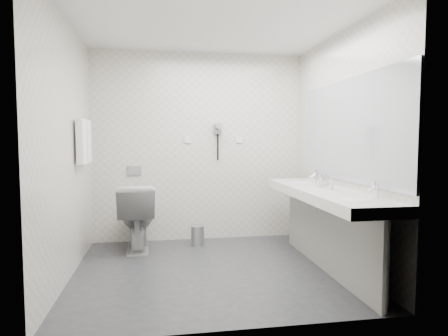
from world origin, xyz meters
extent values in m
plane|color=#2C2D31|center=(0.00, 0.00, 0.00)|extent=(2.80, 2.80, 0.00)
plane|color=silver|center=(0.00, 0.00, 2.50)|extent=(2.80, 2.80, 0.00)
plane|color=silver|center=(0.00, 1.30, 1.25)|extent=(2.80, 0.00, 2.80)
plane|color=silver|center=(0.00, -1.30, 1.25)|extent=(2.80, 0.00, 2.80)
plane|color=silver|center=(-1.40, 0.00, 1.25)|extent=(0.00, 2.60, 2.60)
plane|color=silver|center=(1.40, 0.00, 1.25)|extent=(0.00, 2.60, 2.60)
cube|color=silver|center=(1.12, -0.20, 0.80)|extent=(0.55, 2.20, 0.10)
cube|color=gray|center=(1.15, -0.20, 0.38)|extent=(0.03, 2.15, 0.75)
cylinder|color=silver|center=(1.18, -1.24, 0.38)|extent=(0.06, 0.06, 0.75)
cylinder|color=silver|center=(1.18, 0.84, 0.38)|extent=(0.06, 0.06, 0.75)
cube|color=#B2BCC6|center=(1.39, -0.20, 1.45)|extent=(0.02, 2.20, 1.05)
ellipsoid|color=white|center=(1.12, -0.85, 0.83)|extent=(0.40, 0.31, 0.05)
ellipsoid|color=white|center=(1.12, 0.45, 0.83)|extent=(0.40, 0.31, 0.05)
cylinder|color=silver|center=(1.32, -0.85, 0.92)|extent=(0.04, 0.04, 0.15)
cylinder|color=silver|center=(1.32, 0.45, 0.92)|extent=(0.04, 0.04, 0.15)
imported|color=silver|center=(1.13, -0.08, 0.91)|extent=(0.05, 0.05, 0.11)
imported|color=silver|center=(1.20, 0.04, 0.90)|extent=(0.10, 0.10, 0.09)
imported|color=silver|center=(1.17, -0.27, 0.91)|extent=(0.06, 0.06, 0.12)
cylinder|color=silver|center=(1.27, 0.07, 0.90)|extent=(0.06, 0.06, 0.11)
cylinder|color=silver|center=(1.22, 0.16, 0.91)|extent=(0.09, 0.09, 0.12)
imported|color=white|center=(-0.81, 0.90, 0.41)|extent=(0.48, 0.82, 0.81)
cube|color=#B2B5BA|center=(-0.85, 1.29, 0.95)|extent=(0.18, 0.02, 0.12)
cylinder|color=#B2B5BA|center=(-0.06, 0.95, 0.12)|extent=(0.21, 0.21, 0.24)
cylinder|color=#B2B5BA|center=(-0.06, 0.95, 0.25)|extent=(0.17, 0.17, 0.02)
cylinder|color=silver|center=(-1.35, 0.55, 1.55)|extent=(0.02, 0.62, 0.02)
cube|color=white|center=(-1.34, 0.41, 1.33)|extent=(0.07, 0.24, 0.48)
cube|color=white|center=(-1.34, 0.69, 1.33)|extent=(0.07, 0.24, 0.48)
cube|color=gray|center=(0.25, 1.27, 1.50)|extent=(0.10, 0.04, 0.14)
cylinder|color=gray|center=(0.25, 1.20, 1.53)|extent=(0.08, 0.14, 0.08)
cylinder|color=black|center=(0.25, 1.26, 1.25)|extent=(0.02, 0.02, 0.35)
cube|color=white|center=(-0.15, 1.29, 1.35)|extent=(0.09, 0.02, 0.09)
cube|color=white|center=(0.55, 1.29, 1.35)|extent=(0.09, 0.02, 0.09)
camera|label=1|loc=(-0.53, -3.94, 1.35)|focal=31.37mm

